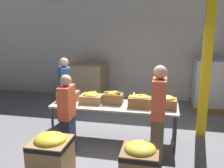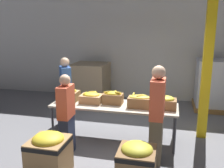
% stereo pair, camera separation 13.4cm
% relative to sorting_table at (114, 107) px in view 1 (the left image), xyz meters
% --- Properties ---
extents(ground_plane, '(30.00, 30.00, 0.00)m').
position_rel_sorting_table_xyz_m(ground_plane, '(0.00, 0.00, -0.73)').
color(ground_plane, slate).
extents(wall_back, '(16.00, 0.08, 4.00)m').
position_rel_sorting_table_xyz_m(wall_back, '(0.00, 3.27, 1.27)').
color(wall_back, silver).
rests_on(wall_back, ground_plane).
extents(sorting_table, '(2.63, 0.82, 0.78)m').
position_rel_sorting_table_xyz_m(sorting_table, '(0.00, 0.00, 0.00)').
color(sorting_table, '#B2A893').
rests_on(sorting_table, ground_plane).
extents(banana_box_0, '(0.44, 0.33, 0.29)m').
position_rel_sorting_table_xyz_m(banana_box_0, '(-1.04, 0.06, 0.19)').
color(banana_box_0, '#A37A4C').
rests_on(banana_box_0, sorting_table).
extents(banana_box_1, '(0.46, 0.36, 0.24)m').
position_rel_sorting_table_xyz_m(banana_box_1, '(-0.50, 0.01, 0.17)').
color(banana_box_1, tan).
rests_on(banana_box_1, sorting_table).
extents(banana_box_2, '(0.41, 0.31, 0.29)m').
position_rel_sorting_table_xyz_m(banana_box_2, '(-0.04, 0.06, 0.19)').
color(banana_box_2, olive).
rests_on(banana_box_2, sorting_table).
extents(banana_box_3, '(0.46, 0.31, 0.28)m').
position_rel_sorting_table_xyz_m(banana_box_3, '(0.54, -0.05, 0.18)').
color(banana_box_3, olive).
rests_on(banana_box_3, sorting_table).
extents(banana_box_4, '(0.41, 0.33, 0.27)m').
position_rel_sorting_table_xyz_m(banana_box_4, '(1.06, -0.01, 0.18)').
color(banana_box_4, olive).
rests_on(banana_box_4, sorting_table).
extents(volunteer_0, '(0.42, 0.49, 1.66)m').
position_rel_sorting_table_xyz_m(volunteer_0, '(-1.34, 0.60, 0.09)').
color(volunteer_0, '#2D3856').
rests_on(volunteer_0, ground_plane).
extents(volunteer_1, '(0.25, 0.47, 1.75)m').
position_rel_sorting_table_xyz_m(volunteer_1, '(0.93, -0.69, 0.14)').
color(volunteer_1, '#6B604C').
rests_on(volunteer_1, ground_plane).
extents(volunteer_2, '(0.22, 0.42, 1.54)m').
position_rel_sorting_table_xyz_m(volunteer_2, '(-0.73, -0.80, 0.04)').
color(volunteer_2, '#2D3856').
rests_on(volunteer_2, ground_plane).
extents(donation_bin_0, '(0.60, 0.60, 0.73)m').
position_rel_sorting_table_xyz_m(donation_bin_0, '(-0.73, -1.52, -0.34)').
color(donation_bin_0, '#A37A4C').
rests_on(donation_bin_0, ground_plane).
extents(donation_bin_1, '(0.56, 0.56, 0.72)m').
position_rel_sorting_table_xyz_m(donation_bin_1, '(0.70, -1.52, -0.35)').
color(donation_bin_1, olive).
rests_on(donation_bin_1, ground_plane).
extents(support_pillar, '(0.19, 0.19, 4.00)m').
position_rel_sorting_table_xyz_m(support_pillar, '(1.85, 0.57, 1.27)').
color(support_pillar, yellow).
rests_on(support_pillar, ground_plane).
extents(pallet_stack_0, '(1.15, 1.15, 1.24)m').
position_rel_sorting_table_xyz_m(pallet_stack_0, '(-1.32, 2.43, -0.12)').
color(pallet_stack_0, olive).
rests_on(pallet_stack_0, ground_plane).
extents(pallet_stack_1, '(1.05, 1.05, 1.45)m').
position_rel_sorting_table_xyz_m(pallet_stack_1, '(2.35, 2.62, -0.01)').
color(pallet_stack_1, olive).
rests_on(pallet_stack_1, ground_plane).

